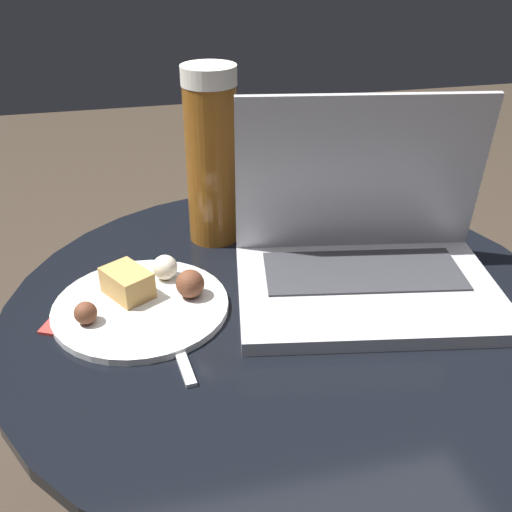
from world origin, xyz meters
name	(u,v)px	position (x,y,z in m)	size (l,w,h in m)	color
table	(285,382)	(0.00, 0.00, 0.43)	(0.73, 0.73, 0.56)	#515156
napkin	(120,315)	(-0.21, 0.02, 0.56)	(0.20, 0.17, 0.00)	#B7332D
laptop	(365,251)	(0.11, 0.02, 0.61)	(0.37, 0.29, 0.24)	#B2B2B7
beer_glass	(212,157)	(-0.06, 0.20, 0.69)	(0.08, 0.08, 0.26)	brown
snack_plate	(142,299)	(-0.18, 0.03, 0.57)	(0.22, 0.22, 0.05)	silver
fork	(172,331)	(-0.15, -0.03, 0.56)	(0.04, 0.17, 0.00)	silver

